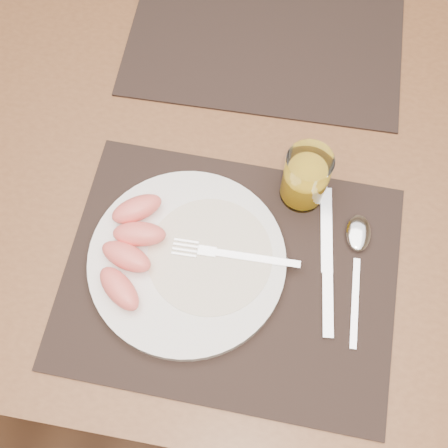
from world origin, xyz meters
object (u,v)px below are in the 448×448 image
at_px(placemat_near, 230,275).
at_px(knife, 327,272).
at_px(placemat_far, 267,28).
at_px(plate, 187,261).
at_px(table, 241,165).
at_px(spoon, 358,243).
at_px(juice_glass, 305,179).
at_px(fork, 225,254).

height_order(placemat_near, knife, knife).
relative_size(placemat_far, plate, 1.67).
height_order(table, placemat_far, placemat_far).
relative_size(plate, knife, 1.23).
xyz_separation_m(placemat_far, spoon, (0.18, -0.36, 0.01)).
xyz_separation_m(spoon, juice_glass, (-0.09, 0.07, 0.04)).
bearing_deg(plate, juice_glass, 43.52).
bearing_deg(knife, juice_glass, 113.25).
xyz_separation_m(placemat_near, spoon, (0.17, 0.08, 0.01)).
bearing_deg(placemat_near, spoon, 24.28).
relative_size(placemat_near, knife, 2.04).
bearing_deg(placemat_near, juice_glass, 60.32).
bearing_deg(plate, spoon, 16.75).
xyz_separation_m(placemat_far, plate, (-0.05, -0.43, 0.01)).
distance_m(placemat_far, knife, 0.44).
bearing_deg(placemat_near, knife, 11.36).
xyz_separation_m(plate, spoon, (0.23, 0.07, -0.00)).
bearing_deg(placemat_far, placemat_near, -88.07).
relative_size(placemat_far, juice_glass, 4.66).
bearing_deg(fork, juice_glass, 52.23).
xyz_separation_m(fork, knife, (0.14, 0.00, -0.02)).
relative_size(placemat_near, fork, 2.57).
height_order(fork, spoon, fork).
distance_m(table, spoon, 0.25).
relative_size(placemat_far, spoon, 2.35).
bearing_deg(placemat_near, placemat_far, 91.93).
distance_m(placemat_near, knife, 0.13).
xyz_separation_m(table, plate, (-0.04, -0.21, 0.10)).
distance_m(fork, spoon, 0.19).
xyz_separation_m(placemat_near, knife, (0.13, 0.03, 0.00)).
height_order(placemat_near, fork, fork).
bearing_deg(spoon, knife, -127.16).
distance_m(placemat_near, placemat_far, 0.44).
distance_m(plate, fork, 0.05).
distance_m(placemat_far, fork, 0.42).
bearing_deg(placemat_far, table, -91.41).
xyz_separation_m(placemat_near, juice_glass, (0.08, 0.14, 0.05)).
bearing_deg(placemat_far, fork, -89.60).
height_order(plate, spoon, plate).
relative_size(plate, spoon, 1.41).
distance_m(table, fork, 0.22).
bearing_deg(fork, knife, 1.65).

